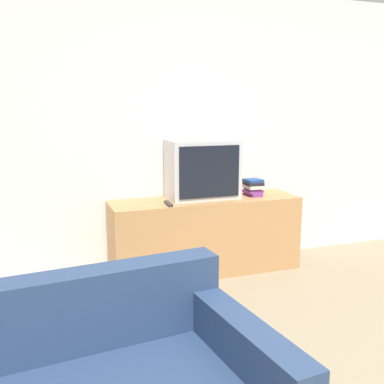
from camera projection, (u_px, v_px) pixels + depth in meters
The scene contains 5 objects.
wall_back at pixel (167, 133), 4.21m from camera, with size 9.00×0.06×2.60m.
tv_stand at pixel (205, 235), 4.22m from camera, with size 1.77×0.48×0.70m.
television at pixel (203, 169), 4.15m from camera, with size 0.65×0.37×0.54m.
book_stack at pixel (253, 187), 4.30m from camera, with size 0.18×0.22×0.16m.
remote_on_stand at pixel (168, 204), 3.91m from camera, with size 0.05×0.19×0.02m.
Camera 1 is at (-1.18, -1.05, 1.56)m, focal length 42.00 mm.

